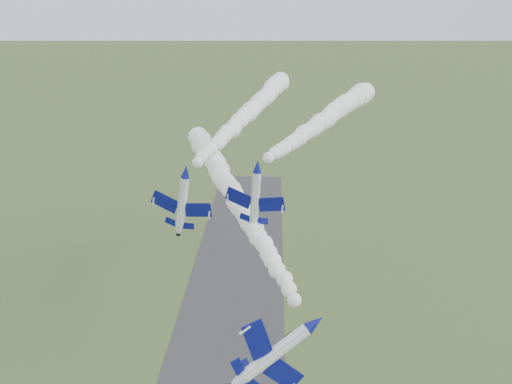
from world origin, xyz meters
TOP-DOWN VIEW (x-y plane):
  - runway at (0.00, 30.00)m, footprint 24.00×260.00m
  - jet_lead at (14.50, -1.29)m, footprint 7.12×13.28m
  - smoke_trail_jet_lead at (1.68, 39.42)m, footprint 32.12×74.59m
  - jet_pair_left at (-4.00, 22.65)m, footprint 9.92×11.80m
  - smoke_trail_jet_pair_left at (4.01, 60.14)m, footprint 18.85×70.24m
  - jet_pair_right at (6.86, 23.31)m, footprint 9.89×11.44m
  - smoke_trail_jet_pair_right at (20.34, 57.77)m, footprint 27.29×66.26m

SIDE VIEW (x-z plane):
  - runway at x=0.00m, z-range 0.00..0.04m
  - jet_lead at x=14.50m, z-range 26.83..36.48m
  - smoke_trail_jet_lead at x=1.68m, z-range 31.40..36.23m
  - jet_pair_left at x=-4.00m, z-range 41.27..44.43m
  - jet_pair_right at x=6.86m, z-range 42.13..45.07m
  - smoke_trail_jet_pair_right at x=20.34m, z-range 41.99..46.95m
  - smoke_trail_jet_pair_left at x=4.01m, z-range 42.73..47.36m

